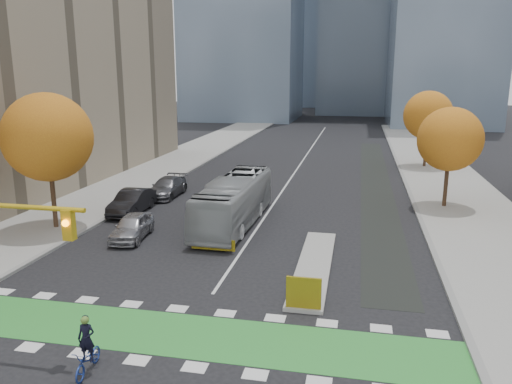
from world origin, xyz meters
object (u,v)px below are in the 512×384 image
at_px(parked_car_b, 132,202).
at_px(parked_car_a, 132,227).
at_px(hazard_board, 304,293).
at_px(cyclist, 88,354).
at_px(tree_east_near, 450,139).
at_px(bus, 234,201).
at_px(parked_car_c, 167,187).
at_px(tree_west, 48,137).
at_px(tree_east_far, 428,115).

bearing_deg(parked_car_b, parked_car_a, -66.09).
bearing_deg(parked_car_a, parked_car_b, 109.21).
xyz_separation_m(hazard_board, cyclist, (-6.21, -5.53, -0.15)).
height_order(tree_east_near, parked_car_b, tree_east_near).
bearing_deg(bus, parked_car_c, 139.97).
height_order(bus, parked_car_b, bus).
height_order(bus, parked_car_a, bus).
height_order(cyclist, parked_car_a, cyclist).
height_order(tree_east_near, bus, tree_east_near).
height_order(bus, parked_car_c, bus).
bearing_deg(parked_car_c, parked_car_b, -95.47).
distance_m(tree_west, parked_car_b, 7.11).
distance_m(parked_car_b, parked_car_c, 5.03).
relative_size(parked_car_b, parked_car_c, 0.98).
relative_size(hazard_board, tree_east_far, 0.18).
bearing_deg(parked_car_a, hazard_board, -39.65).
distance_m(tree_east_near, parked_car_c, 20.89).
distance_m(cyclist, bus, 16.54).
bearing_deg(tree_east_near, cyclist, -121.34).
height_order(tree_east_near, parked_car_c, tree_east_near).
xyz_separation_m(tree_east_far, bus, (-14.06, -22.82, -3.73)).
relative_size(hazard_board, tree_east_near, 0.20).
distance_m(tree_east_near, tree_east_far, 16.01).
relative_size(hazard_board, parked_car_a, 0.34).
bearing_deg(tree_west, tree_east_far, 46.70).
height_order(hazard_board, cyclist, cyclist).
height_order(cyclist, parked_car_c, cyclist).
relative_size(hazard_board, parked_car_c, 0.28).
relative_size(cyclist, bus, 0.18).
relative_size(tree_west, tree_east_far, 1.08).
bearing_deg(tree_east_near, tree_west, -157.38).
distance_m(tree_west, bus, 11.66).
bearing_deg(hazard_board, parked_car_c, 126.13).
distance_m(tree_east_near, parked_car_a, 21.91).
height_order(tree_west, parked_car_a, tree_west).
relative_size(tree_east_far, parked_car_a, 1.84).
height_order(tree_east_far, bus, tree_east_far).
bearing_deg(parked_car_a, parked_car_c, 94.28).
distance_m(cyclist, parked_car_b, 18.86).
distance_m(tree_east_far, parked_car_b, 30.89).
bearing_deg(bus, hazard_board, -61.76).
relative_size(tree_west, parked_car_c, 1.67).
xyz_separation_m(tree_west, tree_east_far, (24.50, 26.00, -0.38)).
distance_m(cyclist, parked_car_c, 23.45).
bearing_deg(bus, tree_west, -161.67).
bearing_deg(parked_car_c, bus, -40.76).
xyz_separation_m(tree_west, parked_car_b, (3.00, 4.27, -4.82)).
height_order(tree_west, bus, tree_west).
bearing_deg(parked_car_a, cyclist, -76.65).
xyz_separation_m(hazard_board, tree_west, (-16.00, 7.80, 4.82)).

